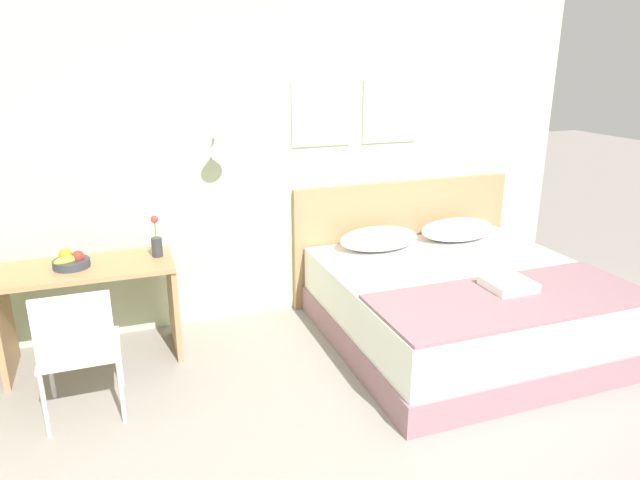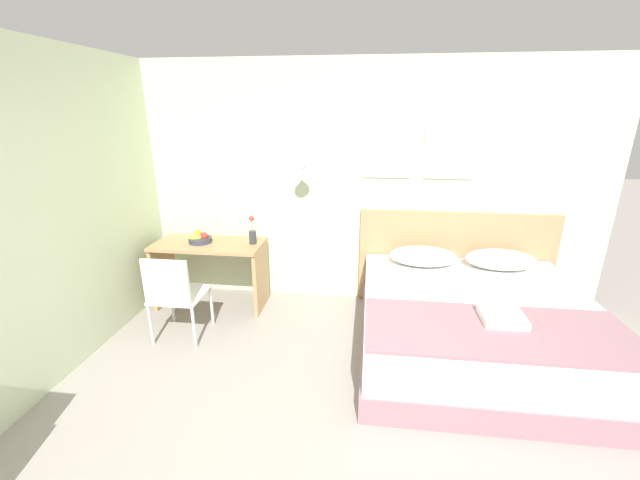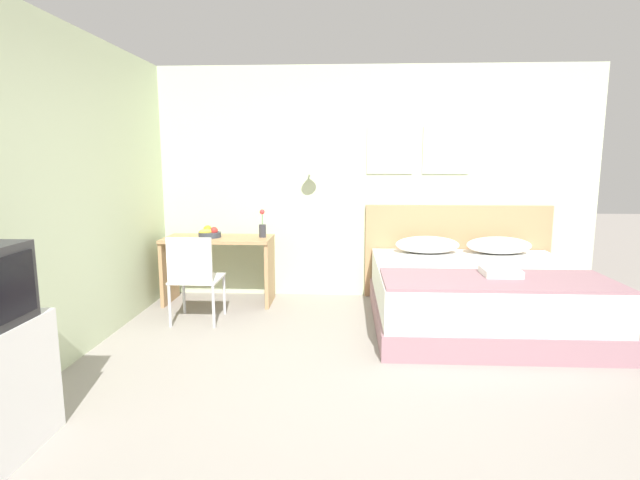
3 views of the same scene
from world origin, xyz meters
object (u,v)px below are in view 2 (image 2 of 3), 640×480
headboard (454,259)px  flower_vase (252,234)px  bed (474,326)px  folded_towel_near_foot (502,317)px  desk (210,262)px  desk_chair (174,292)px  throw_blanket (498,331)px  pillow_left (423,256)px  pillow_right (500,259)px  fruit_bowl (200,238)px

headboard → flower_vase: 2.26m
bed → flower_vase: 2.38m
folded_towel_near_foot → headboard: bearing=92.6°
desk → desk_chair: desk_chair is taller
bed → headboard: headboard is taller
bed → headboard: 1.04m
folded_towel_near_foot → throw_blanket: bearing=-115.3°
pillow_left → desk: bearing=-178.3°
pillow_right → folded_towel_near_foot: bearing=-105.8°
desk_chair → throw_blanket: bearing=-9.6°
folded_towel_near_foot → flower_vase: (-2.28, 1.11, 0.22)m
pillow_left → desk_chair: desk_chair is taller
throw_blanket → folded_towel_near_foot: bearing=64.7°
desk → desk_chair: bearing=-94.3°
folded_towel_near_foot → fruit_bowl: (-2.87, 1.08, 0.16)m
pillow_left → throw_blanket: pillow_left is taller
fruit_bowl → desk: bearing=-1.2°
headboard → flower_vase: (-2.21, -0.33, 0.31)m
bed → pillow_right: pillow_right is taller
pillow_right → flower_vase: size_ratio=2.24×
folded_towel_near_foot → pillow_right: bearing=74.2°
pillow_right → desk_chair: bearing=-165.4°
flower_vase → pillow_left: bearing=1.1°
bed → folded_towel_near_foot: bearing=-81.4°
desk_chair → fruit_bowl: bearing=92.9°
flower_vase → fruit_bowl: bearing=-177.0°
flower_vase → pillow_right: bearing=0.8°
flower_vase → bed: bearing=-17.1°
headboard → pillow_left: 0.50m
desk → fruit_bowl: fruit_bowl is taller
folded_towel_near_foot → desk_chair: size_ratio=0.36×
throw_blanket → flower_vase: bearing=150.6°
throw_blanket → desk_chair: size_ratio=2.21×
folded_towel_near_foot → fruit_bowl: size_ratio=1.27×
pillow_right → fruit_bowl: bearing=-178.8°
pillow_left → desk_chair: bearing=-161.0°
pillow_right → flower_vase: (-2.60, -0.04, 0.18)m
bed → pillow_right: (0.39, 0.72, 0.38)m
headboard → flower_vase: bearing=-171.6°
desk_chair → fruit_bowl: 0.80m
bed → folded_towel_near_foot: (0.06, -0.43, 0.35)m
pillow_left → fruit_bowl: bearing=-178.4°
pillow_left → flower_vase: size_ratio=2.24×
desk → throw_blanket: bearing=-24.2°
desk → flower_vase: size_ratio=3.81×
desk_chair → desk: bearing=85.7°
bed → pillow_left: pillow_left is taller
folded_towel_near_foot → desk: size_ratio=0.26×
pillow_left → bed: bearing=-61.6°
pillow_right → desk: size_ratio=0.59×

